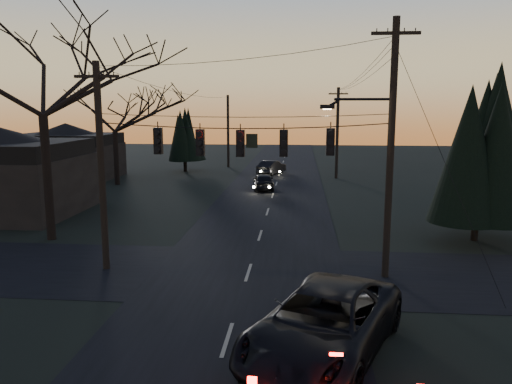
# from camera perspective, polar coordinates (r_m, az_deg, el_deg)

# --- Properties ---
(main_road) EXTENTS (8.00, 120.00, 0.02)m
(main_road) POSITION_cam_1_polar(r_m,az_deg,el_deg) (30.30, 1.07, -3.07)
(main_road) COLOR black
(main_road) RESTS_ON ground
(cross_road) EXTENTS (60.00, 7.00, 0.02)m
(cross_road) POSITION_cam_1_polar(r_m,az_deg,el_deg) (20.71, -0.88, -9.19)
(cross_road) COLOR black
(cross_road) RESTS_ON ground
(utility_pole_right) EXTENTS (5.00, 0.30, 10.00)m
(utility_pole_right) POSITION_cam_1_polar(r_m,az_deg,el_deg) (20.90, 14.51, -9.36)
(utility_pole_right) COLOR black
(utility_pole_right) RESTS_ON ground
(utility_pole_left) EXTENTS (1.80, 0.30, 8.50)m
(utility_pole_left) POSITION_cam_1_polar(r_m,az_deg,el_deg) (22.12, -16.70, -8.39)
(utility_pole_left) COLOR black
(utility_pole_left) RESTS_ON ground
(utility_pole_far_r) EXTENTS (1.80, 0.30, 8.50)m
(utility_pole_far_r) POSITION_cam_1_polar(r_m,az_deg,el_deg) (48.08, 9.13, 1.56)
(utility_pole_far_r) COLOR black
(utility_pole_far_r) RESTS_ON ground
(utility_pole_far_l) EXTENTS (0.30, 0.30, 8.00)m
(utility_pole_far_l) POSITION_cam_1_polar(r_m,az_deg,el_deg) (56.46, -3.17, 2.87)
(utility_pole_far_l) COLOR black
(utility_pole_far_l) RESTS_ON ground
(span_signal_assembly) EXTENTS (11.50, 0.44, 1.46)m
(span_signal_assembly) POSITION_cam_1_polar(r_m,az_deg,el_deg) (19.66, -1.62, 5.72)
(span_signal_assembly) COLOR black
(span_signal_assembly) RESTS_ON ground
(bare_tree_left) EXTENTS (10.03, 10.03, 12.54)m
(bare_tree_left) POSITION_cam_1_polar(r_m,az_deg,el_deg) (27.03, -23.52, 13.29)
(bare_tree_left) COLOR black
(bare_tree_left) RESTS_ON ground
(evergreen_right) EXTENTS (4.62, 4.62, 8.02)m
(evergreen_right) POSITION_cam_1_polar(r_m,az_deg,el_deg) (27.12, 24.30, 4.39)
(evergreen_right) COLOR black
(evergreen_right) RESTS_ON ground
(bare_tree_dist) EXTENTS (7.71, 7.71, 9.21)m
(bare_tree_dist) POSITION_cam_1_polar(r_m,az_deg,el_deg) (44.78, -15.93, 8.99)
(bare_tree_dist) COLOR black
(bare_tree_dist) RESTS_ON ground
(evergreen_dist) EXTENTS (3.51, 3.51, 6.13)m
(evergreen_dist) POSITION_cam_1_polar(r_m,az_deg,el_deg) (52.70, -8.17, 6.29)
(evergreen_dist) COLOR black
(evergreen_dist) RESTS_ON ground
(house_left_far) EXTENTS (9.00, 7.00, 5.20)m
(house_left_far) POSITION_cam_1_polar(r_m,az_deg,el_deg) (50.71, -20.79, 4.43)
(house_left_far) COLOR black
(house_left_far) RESTS_ON ground
(suv_near) EXTENTS (5.32, 7.24, 1.83)m
(suv_near) POSITION_cam_1_polar(r_m,az_deg,el_deg) (14.09, 7.79, -14.70)
(suv_near) COLOR black
(suv_near) RESTS_ON ground
(sedan_oncoming_a) EXTENTS (2.05, 4.14, 1.36)m
(sedan_oncoming_a) POSITION_cam_1_polar(r_m,az_deg,el_deg) (40.79, 0.87, 1.20)
(sedan_oncoming_a) COLOR black
(sedan_oncoming_a) RESTS_ON ground
(sedan_oncoming_b) EXTENTS (2.89, 4.40, 1.37)m
(sedan_oncoming_b) POSITION_cam_1_polar(r_m,az_deg,el_deg) (50.29, 1.78, 2.82)
(sedan_oncoming_b) COLOR black
(sedan_oncoming_b) RESTS_ON ground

